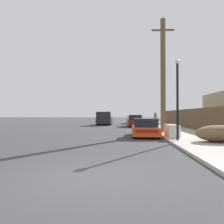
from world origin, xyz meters
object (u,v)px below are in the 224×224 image
at_px(brush_pile, 219,133).
at_px(pedestrian, 155,119).
at_px(parked_sports_car_red, 145,128).
at_px(discarded_fridge, 172,131).
at_px(pickup_truck, 105,118).
at_px(utility_pole, 163,74).
at_px(car_parked_far, 132,120).
at_px(car_parked_mid, 135,121).
at_px(street_lamp, 177,93).

height_order(brush_pile, pedestrian, pedestrian).
bearing_deg(brush_pile, parked_sports_car_red, 131.88).
bearing_deg(pedestrian, discarded_fridge, -93.48).
bearing_deg(pickup_truck, pedestrian, 143.39).
bearing_deg(pickup_truck, utility_pole, 113.60).
bearing_deg(pedestrian, car_parked_far, 104.58).
xyz_separation_m(car_parked_far, utility_pole, (1.86, -18.02, 4.10)).
xyz_separation_m(parked_sports_car_red, car_parked_far, (-0.18, 20.81, 0.06)).
xyz_separation_m(car_parked_far, brush_pile, (3.49, -24.50, -0.07)).
bearing_deg(discarded_fridge, utility_pole, 86.38).
bearing_deg(car_parked_mid, pickup_truck, 133.69).
distance_m(discarded_fridge, car_parked_mid, 13.49).
height_order(car_parked_far, utility_pole, utility_pole).
bearing_deg(parked_sports_car_red, pedestrian, 81.34).
xyz_separation_m(discarded_fridge, car_parked_far, (-1.68, 22.03, 0.12)).
height_order(car_parked_far, pickup_truck, pickup_truck).
distance_m(parked_sports_car_red, pickup_truck, 16.76).
height_order(utility_pole, brush_pile, utility_pole).
relative_size(discarded_fridge, parked_sports_car_red, 0.39).
bearing_deg(pickup_truck, car_parked_far, -131.96).
relative_size(discarded_fridge, utility_pole, 0.18).
bearing_deg(parked_sports_car_red, car_parked_far, 93.06).
xyz_separation_m(parked_sports_car_red, pickup_truck, (-4.27, 16.21, 0.38)).
bearing_deg(parked_sports_car_red, car_parked_mid, 93.34).
height_order(discarded_fridge, utility_pole, utility_pole).
relative_size(discarded_fridge, pedestrian, 0.97).
xyz_separation_m(car_parked_mid, brush_pile, (3.48, -15.86, -0.13)).
bearing_deg(car_parked_far, pedestrian, -77.18).
xyz_separation_m(pickup_truck, street_lamp, (5.68, -19.29, 1.71)).
xyz_separation_m(pickup_truck, brush_pile, (7.58, -19.91, -0.39)).
bearing_deg(discarded_fridge, brush_pile, -54.69).
xyz_separation_m(car_parked_mid, car_parked_far, (-0.02, 8.64, -0.06)).
relative_size(utility_pole, street_lamp, 2.10).
distance_m(parked_sports_car_red, car_parked_far, 20.81).
bearing_deg(street_lamp, brush_pile, -17.88).
bearing_deg(pickup_truck, street_lamp, 106.09).
bearing_deg(discarded_fridge, parked_sports_car_red, 139.86).
bearing_deg(car_parked_mid, pedestrian, -19.01).
xyz_separation_m(street_lamp, brush_pile, (1.90, -0.61, -2.11)).
bearing_deg(pedestrian, pickup_truck, 143.71).
height_order(discarded_fridge, brush_pile, brush_pile).
relative_size(utility_pole, brush_pile, 3.88).
bearing_deg(pedestrian, car_parked_mid, 162.73).
relative_size(pickup_truck, brush_pile, 2.31).
distance_m(discarded_fridge, brush_pile, 3.07).
bearing_deg(car_parked_mid, car_parked_far, 88.37).
distance_m(car_parked_far, pickup_truck, 6.16).
distance_m(car_parked_mid, pedestrian, 2.56).
height_order(car_parked_mid, street_lamp, street_lamp).
relative_size(car_parked_mid, pickup_truck, 0.86).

